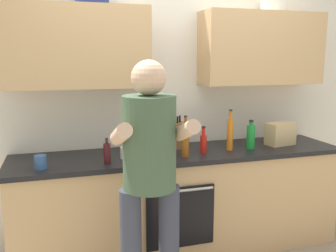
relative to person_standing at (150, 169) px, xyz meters
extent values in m
plane|color=gray|center=(0.45, 0.70, -0.99)|extent=(12.00, 12.00, 0.00)
cube|color=silver|center=(0.45, 1.06, 0.26)|extent=(4.00, 0.06, 2.50)
cube|color=tan|center=(-0.37, 0.87, 0.78)|extent=(1.15, 0.32, 0.65)
cube|color=tan|center=(1.28, 0.87, 0.78)|extent=(1.15, 0.32, 0.65)
cylinder|color=silver|center=(1.39, 0.87, 1.16)|extent=(0.25, 0.25, 0.10)
cube|color=tan|center=(0.45, 0.70, -0.56)|extent=(2.80, 0.60, 0.86)
cube|color=black|center=(0.45, 0.70, -0.11)|extent=(2.84, 0.64, 0.04)
cube|color=black|center=(0.34, 0.39, -0.54)|extent=(0.56, 0.02, 0.50)
cylinder|color=silver|center=(0.34, 0.36, -0.31)|extent=(0.52, 0.02, 0.02)
cylinder|color=#383D4C|center=(-0.13, 0.00, -0.56)|extent=(0.14, 0.14, 0.86)
cylinder|color=#383D4C|center=(0.13, 0.00, -0.56)|extent=(0.14, 0.14, 0.86)
cylinder|color=#3F593F|center=(0.00, 0.00, 0.17)|extent=(0.34, 0.34, 0.60)
sphere|color=#D8AD8C|center=(0.00, 0.00, 0.58)|extent=(0.22, 0.22, 0.22)
cylinder|color=#D8AD8C|center=(-0.20, -0.12, 0.26)|extent=(0.09, 0.31, 0.19)
cylinder|color=#D8AD8C|center=(0.20, -0.12, 0.26)|extent=(0.09, 0.31, 0.19)
cylinder|color=orange|center=(0.87, 0.63, 0.04)|extent=(0.05, 0.05, 0.27)
cylinder|color=orange|center=(0.87, 0.63, 0.21)|extent=(0.02, 0.02, 0.07)
cylinder|color=black|center=(0.87, 0.63, 0.25)|extent=(0.03, 0.03, 0.01)
cylinder|color=black|center=(0.33, 0.89, 0.01)|extent=(0.07, 0.07, 0.20)
cylinder|color=black|center=(0.33, 0.89, 0.14)|extent=(0.03, 0.03, 0.06)
cylinder|color=black|center=(0.33, 0.89, 0.18)|extent=(0.04, 0.04, 0.02)
cylinder|color=#198C33|center=(1.07, 0.63, 0.01)|extent=(0.07, 0.07, 0.21)
cylinder|color=#198C33|center=(1.07, 0.63, 0.13)|extent=(0.03, 0.03, 0.03)
cylinder|color=black|center=(1.07, 0.63, 0.15)|extent=(0.04, 0.04, 0.02)
cylinder|color=red|center=(0.62, 0.62, -0.02)|extent=(0.06, 0.06, 0.15)
cylinder|color=red|center=(0.62, 0.62, 0.09)|extent=(0.03, 0.03, 0.06)
cylinder|color=black|center=(0.62, 0.62, 0.12)|extent=(0.03, 0.03, 0.01)
cylinder|color=#8C4C14|center=(0.43, 0.54, 0.04)|extent=(0.06, 0.06, 0.28)
cylinder|color=#8C4C14|center=(0.43, 0.54, 0.21)|extent=(0.02, 0.02, 0.05)
cylinder|color=black|center=(0.43, 0.54, 0.24)|extent=(0.03, 0.03, 0.01)
cylinder|color=#471419|center=(-0.20, 0.52, -0.02)|extent=(0.05, 0.05, 0.15)
cylinder|color=#471419|center=(-0.20, 0.52, 0.08)|extent=(0.02, 0.02, 0.03)
cylinder|color=black|center=(-0.20, 0.52, 0.10)|extent=(0.02, 0.02, 0.01)
cylinder|color=#33598C|center=(-0.68, 0.52, -0.04)|extent=(0.09, 0.09, 0.10)
cylinder|color=white|center=(-0.05, 0.63, -0.05)|extent=(0.08, 0.08, 0.09)
cylinder|color=silver|center=(0.20, 0.71, -0.05)|extent=(0.23, 0.23, 0.09)
cube|color=brown|center=(0.47, 0.84, 0.02)|extent=(0.10, 0.14, 0.23)
cylinder|color=black|center=(0.46, 0.82, 0.16)|extent=(0.02, 0.02, 0.06)
cylinder|color=black|center=(0.49, 0.86, 0.16)|extent=(0.02, 0.02, 0.06)
cube|color=tan|center=(1.41, 0.68, 0.01)|extent=(0.28, 0.19, 0.20)
camera|label=1|loc=(-0.54, -2.21, 0.70)|focal=39.53mm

